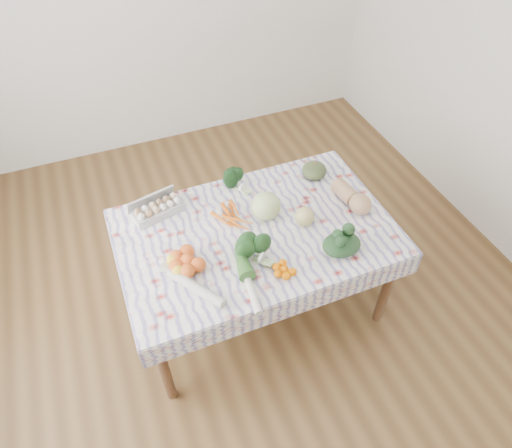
{
  "coord_description": "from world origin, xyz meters",
  "views": [
    {
      "loc": [
        -0.71,
        -1.75,
        2.78
      ],
      "look_at": [
        0.0,
        0.0,
        0.82
      ],
      "focal_mm": 32.0,
      "sensor_mm": 36.0,
      "label": 1
    }
  ],
  "objects_px": {
    "grapefruit": "(305,217)",
    "cabbage": "(266,206)",
    "butternut_squash": "(352,196)",
    "kabocha_squash": "(314,170)",
    "dining_table": "(256,240)",
    "egg_carton": "(158,210)"
  },
  "relations": [
    {
      "from": "kabocha_squash",
      "to": "butternut_squash",
      "type": "relative_size",
      "value": 0.56
    },
    {
      "from": "grapefruit",
      "to": "cabbage",
      "type": "bearing_deg",
      "value": 143.21
    },
    {
      "from": "butternut_squash",
      "to": "egg_carton",
      "type": "bearing_deg",
      "value": 154.26
    },
    {
      "from": "kabocha_squash",
      "to": "grapefruit",
      "type": "distance_m",
      "value": 0.46
    },
    {
      "from": "cabbage",
      "to": "butternut_squash",
      "type": "xyz_separation_m",
      "value": [
        0.55,
        -0.1,
        -0.02
      ]
    },
    {
      "from": "egg_carton",
      "to": "kabocha_squash",
      "type": "bearing_deg",
      "value": -15.05
    },
    {
      "from": "dining_table",
      "to": "grapefruit",
      "type": "xyz_separation_m",
      "value": [
        0.3,
        -0.05,
        0.14
      ]
    },
    {
      "from": "egg_carton",
      "to": "butternut_squash",
      "type": "height_order",
      "value": "butternut_squash"
    },
    {
      "from": "egg_carton",
      "to": "grapefruit",
      "type": "height_order",
      "value": "grapefruit"
    },
    {
      "from": "cabbage",
      "to": "grapefruit",
      "type": "relative_size",
      "value": 1.5
    },
    {
      "from": "cabbage",
      "to": "butternut_squash",
      "type": "relative_size",
      "value": 0.6
    },
    {
      "from": "egg_carton",
      "to": "kabocha_squash",
      "type": "height_order",
      "value": "kabocha_squash"
    },
    {
      "from": "butternut_squash",
      "to": "grapefruit",
      "type": "height_order",
      "value": "butternut_squash"
    },
    {
      "from": "egg_carton",
      "to": "kabocha_squash",
      "type": "distance_m",
      "value": 1.07
    },
    {
      "from": "kabocha_squash",
      "to": "cabbage",
      "type": "distance_m",
      "value": 0.51
    },
    {
      "from": "cabbage",
      "to": "butternut_squash",
      "type": "distance_m",
      "value": 0.56
    },
    {
      "from": "dining_table",
      "to": "butternut_squash",
      "type": "distance_m",
      "value": 0.67
    },
    {
      "from": "cabbage",
      "to": "butternut_squash",
      "type": "bearing_deg",
      "value": -10.16
    },
    {
      "from": "dining_table",
      "to": "egg_carton",
      "type": "xyz_separation_m",
      "value": [
        -0.51,
        0.35,
        0.13
      ]
    },
    {
      "from": "dining_table",
      "to": "kabocha_squash",
      "type": "relative_size",
      "value": 9.6
    },
    {
      "from": "dining_table",
      "to": "egg_carton",
      "type": "distance_m",
      "value": 0.63
    },
    {
      "from": "dining_table",
      "to": "kabocha_squash",
      "type": "bearing_deg",
      "value": 30.28
    }
  ]
}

